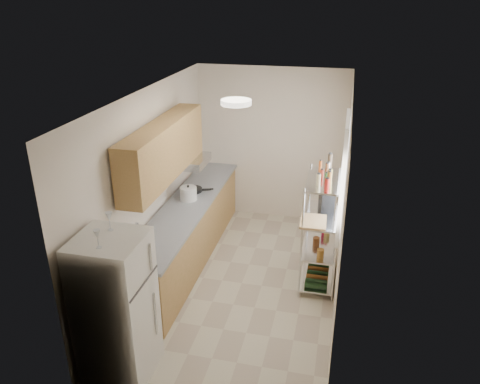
% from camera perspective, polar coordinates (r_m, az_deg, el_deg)
% --- Properties ---
extents(room, '(2.52, 4.42, 2.62)m').
position_cam_1_polar(room, '(5.90, 0.24, -0.59)').
color(room, '#C1B79D').
rests_on(room, ground).
extents(counter_run, '(0.63, 3.51, 0.90)m').
position_cam_1_polar(counter_run, '(6.89, -6.45, -4.87)').
color(counter_run, '#B3824C').
rests_on(counter_run, ground).
extents(upper_cabinets, '(0.33, 2.20, 0.72)m').
position_cam_1_polar(upper_cabinets, '(6.11, -9.27, 5.07)').
color(upper_cabinets, '#B3824C').
rests_on(upper_cabinets, room).
extents(range_hood, '(0.50, 0.60, 0.12)m').
position_cam_1_polar(range_hood, '(6.93, -6.19, 3.81)').
color(range_hood, '#B7BABC').
rests_on(range_hood, room).
extents(window, '(0.06, 1.00, 1.46)m').
position_cam_1_polar(window, '(6.01, 12.48, 1.85)').
color(window, white).
rests_on(window, room).
extents(bakers_rack, '(0.45, 0.90, 1.73)m').
position_cam_1_polar(bakers_rack, '(6.13, 10.06, -1.99)').
color(bakers_rack, silver).
rests_on(bakers_rack, ground).
extents(ceiling_dome, '(0.34, 0.34, 0.05)m').
position_cam_1_polar(ceiling_dome, '(5.22, -0.48, 10.89)').
color(ceiling_dome, white).
rests_on(ceiling_dome, room).
extents(refrigerator, '(0.65, 0.65, 1.58)m').
position_cam_1_polar(refrigerator, '(4.96, -14.85, -13.50)').
color(refrigerator, silver).
rests_on(refrigerator, ground).
extents(wine_glass_a, '(0.07, 0.07, 0.19)m').
position_cam_1_polar(wine_glass_a, '(4.64, -15.62, -3.46)').
color(wine_glass_a, silver).
rests_on(wine_glass_a, refrigerator).
extents(wine_glass_b, '(0.06, 0.06, 0.18)m').
position_cam_1_polar(wine_glass_b, '(4.36, -16.96, -5.49)').
color(wine_glass_b, silver).
rests_on(wine_glass_b, refrigerator).
extents(rice_cooker, '(0.24, 0.24, 0.20)m').
position_cam_1_polar(rice_cooker, '(6.79, -6.31, -0.18)').
color(rice_cooker, silver).
rests_on(rice_cooker, counter_run).
extents(frying_pan_large, '(0.35, 0.35, 0.05)m').
position_cam_1_polar(frying_pan_large, '(7.10, -5.74, 0.28)').
color(frying_pan_large, black).
rests_on(frying_pan_large, counter_run).
extents(frying_pan_small, '(0.31, 0.31, 0.05)m').
position_cam_1_polar(frying_pan_small, '(7.06, -5.90, 0.12)').
color(frying_pan_small, black).
rests_on(frying_pan_small, counter_run).
extents(cutting_board, '(0.34, 0.43, 0.03)m').
position_cam_1_polar(cutting_board, '(5.96, 8.92, -3.60)').
color(cutting_board, tan).
rests_on(cutting_board, bakers_rack).
extents(espresso_machine, '(0.23, 0.29, 0.30)m').
position_cam_1_polar(espresso_machine, '(6.31, 10.53, -0.74)').
color(espresso_machine, black).
rests_on(espresso_machine, bakers_rack).
extents(storage_bag, '(0.10, 0.13, 0.14)m').
position_cam_1_polar(storage_bag, '(6.64, 10.36, -4.52)').
color(storage_bag, maroon).
rests_on(storage_bag, bakers_rack).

